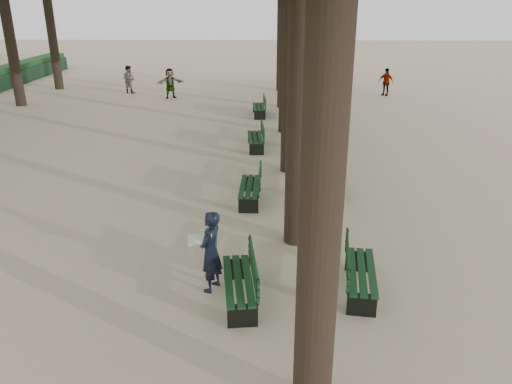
{
  "coord_description": "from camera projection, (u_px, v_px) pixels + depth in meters",
  "views": [
    {
      "loc": [
        0.9,
        -7.32,
        5.25
      ],
      "look_at": [
        0.6,
        3.0,
        1.2
      ],
      "focal_mm": 35.0,
      "sensor_mm": 36.0,
      "label": 1
    }
  ],
  "objects": [
    {
      "name": "man_with_map",
      "position": [
        211.0,
        252.0,
        9.32
      ],
      "size": [
        0.71,
        0.72,
        1.62
      ],
      "color": "black",
      "rests_on": "ground"
    },
    {
      "name": "bench_right_0",
      "position": [
        360.0,
        279.0,
        9.42
      ],
      "size": [
        0.79,
        1.86,
        0.92
      ],
      "color": "black",
      "rests_on": "ground"
    },
    {
      "name": "bench_left_3",
      "position": [
        259.0,
        110.0,
        23.45
      ],
      "size": [
        0.7,
        1.84,
        0.92
      ],
      "color": "black",
      "rests_on": "ground"
    },
    {
      "name": "bench_left_2",
      "position": [
        255.0,
        142.0,
        18.36
      ],
      "size": [
        0.7,
        1.84,
        0.92
      ],
      "color": "black",
      "rests_on": "ground"
    },
    {
      "name": "bench_left_1",
      "position": [
        250.0,
        192.0,
        13.61
      ],
      "size": [
        0.6,
        1.81,
        0.92
      ],
      "color": "black",
      "rests_on": "ground"
    },
    {
      "name": "bench_left_0",
      "position": [
        239.0,
        288.0,
        9.13
      ],
      "size": [
        0.79,
        1.86,
        0.92
      ],
      "color": "black",
      "rests_on": "ground"
    },
    {
      "name": "bench_right_3",
      "position": [
        308.0,
        114.0,
        22.77
      ],
      "size": [
        0.59,
        1.81,
        0.92
      ],
      "color": "black",
      "rests_on": "ground"
    },
    {
      "name": "ground",
      "position": [
        217.0,
        317.0,
        8.76
      ],
      "size": [
        120.0,
        120.0,
        0.0
      ],
      "primitive_type": "plane",
      "color": "#BAA88D",
      "rests_on": "ground"
    },
    {
      "name": "pedestrian_c",
      "position": [
        386.0,
        82.0,
        28.16
      ],
      "size": [
        0.89,
        0.79,
        1.52
      ],
      "primitive_type": "imported",
      "rotation": [
        0.0,
        0.0,
        5.63
      ],
      "color": "#262628",
      "rests_on": "ground"
    },
    {
      "name": "pedestrian_a",
      "position": [
        129.0,
        79.0,
        28.86
      ],
      "size": [
        0.83,
        0.57,
        1.58
      ],
      "primitive_type": "imported",
      "rotation": [
        0.0,
        0.0,
        2.78
      ],
      "color": "#262628",
      "rests_on": "ground"
    },
    {
      "name": "bench_right_1",
      "position": [
        331.0,
        185.0,
        14.16
      ],
      "size": [
        0.66,
        1.83,
        0.92
      ],
      "color": "black",
      "rests_on": "ground"
    },
    {
      "name": "pedestrian_e",
      "position": [
        170.0,
        83.0,
        27.43
      ],
      "size": [
        1.51,
        0.88,
        1.62
      ],
      "primitive_type": "imported",
      "rotation": [
        0.0,
        0.0,
        0.4
      ],
      "color": "#262628",
      "rests_on": "ground"
    },
    {
      "name": "bench_right_2",
      "position": [
        316.0,
        140.0,
        18.63
      ],
      "size": [
        0.59,
        1.8,
        0.92
      ],
      "color": "black",
      "rests_on": "ground"
    },
    {
      "name": "pedestrian_b",
      "position": [
        307.0,
        72.0,
        30.91
      ],
      "size": [
        1.23,
        0.79,
        1.83
      ],
      "primitive_type": "imported",
      "rotation": [
        0.0,
        0.0,
        5.89
      ],
      "color": "#262628",
      "rests_on": "ground"
    }
  ]
}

